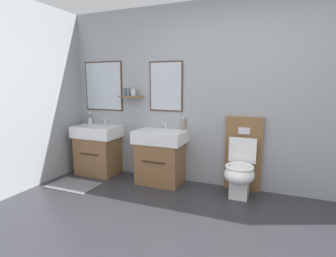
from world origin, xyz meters
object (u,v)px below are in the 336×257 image
(toilet, at_px, (241,166))
(toothbrush_cup, at_px, (90,120))
(vanity_sink_left, at_px, (98,149))
(soap_dispenser, at_px, (183,124))
(vanity_sink_right, at_px, (161,156))

(toilet, height_order, toothbrush_cup, toilet)
(vanity_sink_left, relative_size, toilet, 0.77)
(vanity_sink_left, distance_m, toothbrush_cup, 0.53)
(toothbrush_cup, xyz_separation_m, soap_dispenser, (1.65, 0.01, 0.03))
(toilet, bearing_deg, vanity_sink_left, -179.74)
(toilet, height_order, soap_dispenser, toilet)
(toothbrush_cup, relative_size, soap_dispenser, 1.06)
(vanity_sink_right, distance_m, toothbrush_cup, 1.44)
(vanity_sink_left, distance_m, soap_dispenser, 1.46)
(toilet, relative_size, toothbrush_cup, 4.80)
(toilet, bearing_deg, soap_dispenser, 168.66)
(vanity_sink_right, bearing_deg, toilet, 0.52)
(toilet, bearing_deg, vanity_sink_right, -179.48)
(vanity_sink_left, bearing_deg, vanity_sink_right, 0.00)
(vanity_sink_right, relative_size, soap_dispenser, 3.93)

